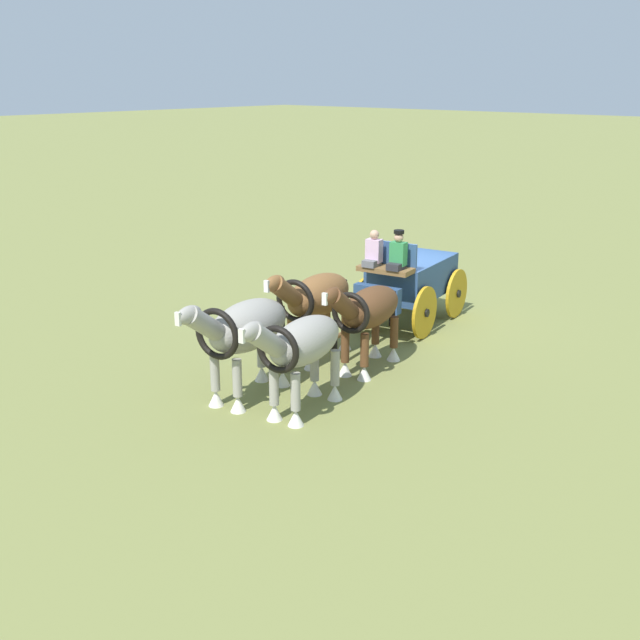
{
  "coord_description": "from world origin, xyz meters",
  "views": [
    {
      "loc": [
        15.92,
        10.86,
        6.08
      ],
      "look_at": [
        4.29,
        0.65,
        1.2
      ],
      "focal_mm": 43.63,
      "sensor_mm": 36.0,
      "label": 1
    }
  ],
  "objects_px": {
    "draft_horse_lead_near": "(301,346)",
    "draft_horse_lead_off": "(245,330)",
    "draft_horse_rear_off": "(316,299)",
    "show_wagon": "(409,279)",
    "draft_horse_rear_near": "(367,312)"
  },
  "relations": [
    {
      "from": "show_wagon",
      "to": "draft_horse_lead_off",
      "type": "bearing_deg",
      "value": 3.58
    },
    {
      "from": "draft_horse_lead_near",
      "to": "draft_horse_rear_near",
      "type": "bearing_deg",
      "value": -170.25
    },
    {
      "from": "draft_horse_lead_near",
      "to": "draft_horse_rear_off",
      "type": "bearing_deg",
      "value": -143.78
    },
    {
      "from": "show_wagon",
      "to": "draft_horse_rear_off",
      "type": "height_order",
      "value": "show_wagon"
    },
    {
      "from": "draft_horse_lead_near",
      "to": "show_wagon",
      "type": "bearing_deg",
      "value": -164.11
    },
    {
      "from": "draft_horse_rear_off",
      "to": "draft_horse_lead_near",
      "type": "bearing_deg",
      "value": 36.22
    },
    {
      "from": "show_wagon",
      "to": "draft_horse_lead_off",
      "type": "height_order",
      "value": "show_wagon"
    },
    {
      "from": "show_wagon",
      "to": "draft_horse_lead_near",
      "type": "xyz_separation_m",
      "value": [
        5.84,
        1.66,
        0.15
      ]
    },
    {
      "from": "draft_horse_lead_near",
      "to": "draft_horse_lead_off",
      "type": "distance_m",
      "value": 1.3
    },
    {
      "from": "draft_horse_lead_off",
      "to": "draft_horse_rear_near",
      "type": "bearing_deg",
      "value": 162.98
    },
    {
      "from": "draft_horse_rear_near",
      "to": "draft_horse_lead_near",
      "type": "relative_size",
      "value": 0.99
    },
    {
      "from": "show_wagon",
      "to": "draft_horse_rear_near",
      "type": "xyz_separation_m",
      "value": [
        3.28,
        1.22,
        0.14
      ]
    },
    {
      "from": "draft_horse_rear_near",
      "to": "draft_horse_lead_off",
      "type": "relative_size",
      "value": 0.95
    },
    {
      "from": "show_wagon",
      "to": "draft_horse_rear_off",
      "type": "bearing_deg",
      "value": -1.0
    },
    {
      "from": "draft_horse_rear_off",
      "to": "draft_horse_lead_off",
      "type": "distance_m",
      "value": 2.59
    }
  ]
}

